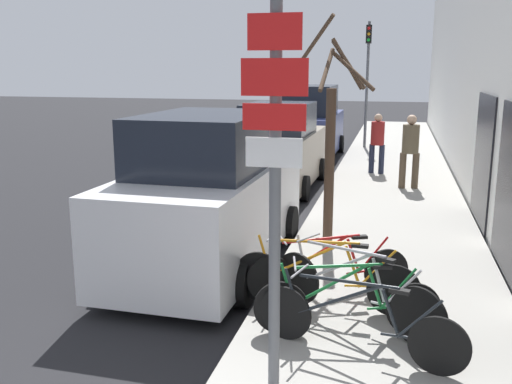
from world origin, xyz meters
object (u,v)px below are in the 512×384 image
Objects in this scene: signpost at (275,181)px; bicycle_3 at (324,279)px; parked_car_1 at (280,150)px; street_tree at (330,143)px; traffic_light at (368,68)px; bicycle_0 at (358,323)px; bicycle_2 at (353,291)px; bicycle_4 at (329,271)px; parked_car_0 at (210,197)px; pedestrian_near at (377,139)px; parked_car_2 at (310,126)px; pedestrian_far at (410,146)px; bicycle_1 at (347,304)px.

bicycle_3 is at bearing 83.36° from signpost.
street_tree is at bearing -68.84° from parked_car_1.
bicycle_0 is at bearing -87.06° from traffic_light.
bicycle_0 is 0.94× the size of bicycle_3.
bicycle_2 is (0.60, 1.58, -1.57)m from signpost.
parked_car_0 is (-2.00, 1.24, 0.58)m from bicycle_4.
bicycle_0 is at bearing -153.95° from bicycle_3.
parked_car_0 reaches higher than pedestrian_near.
bicycle_4 is 1.20× the size of pedestrian_near.
parked_car_2 reaches higher than pedestrian_far.
pedestrian_near is at bearing 39.92° from parked_car_1.
bicycle_4 is (0.25, 2.28, -1.60)m from signpost.
bicycle_3 is at bearing 37.30° from bicycle_0.
bicycle_3 is 15.01m from traffic_light.
bicycle_2 is at bearing -71.70° from parked_car_1.
bicycle_4 is at bearing 5.25° from bicycle_1.
traffic_light reaches higher than bicycle_0.
bicycle_4 is 0.41× the size of parked_car_0.
parked_car_1 is 2.60× the size of pedestrian_near.
bicycle_2 is 8.30m from parked_car_1.
parked_car_0 is at bearing 116.50° from signpost.
pedestrian_near is at bearing -53.69° from parked_car_2.
bicycle_2 is at bearing 69.31° from signpost.
pedestrian_near is (-0.20, 10.58, 0.60)m from bicycle_0.
parked_car_1 is (-2.42, 8.21, 0.48)m from bicycle_1.
parked_car_0 reaches higher than bicycle_2.
parked_car_2 is (-2.56, 13.85, 0.59)m from bicycle_0.
parked_car_1 is 3.04m from pedestrian_near.
parked_car_2 reaches higher than bicycle_2.
bicycle_0 is 8.78m from pedestrian_far.
bicycle_1 is (0.56, 1.27, -1.60)m from signpost.
traffic_light reaches higher than signpost.
parked_car_2 is at bearing -65.97° from pedestrian_far.
pedestrian_near is 2.04m from pedestrian_far.
traffic_light reaches higher than street_tree.
pedestrian_far is (1.12, 7.62, 0.65)m from bicycle_3.
pedestrian_near is at bearing 14.99° from bicycle_0.
bicycle_1 is 1.03× the size of bicycle_4.
bicycle_4 is at bearing 55.55° from bicycle_2.
traffic_light is (1.74, 2.06, 1.93)m from parked_car_2.
bicycle_1 is at bearing -149.94° from bicycle_3.
bicycle_4 is 14.67m from traffic_light.
bicycle_1 is at bearing 31.28° from bicycle_0.
bicycle_1 is at bearing 106.60° from pedestrian_near.
bicycle_0 is at bearing 49.07° from signpost.
signpost is 1.71× the size of bicycle_1.
signpost is at bearing 103.76° from pedestrian_near.
street_tree reaches higher than parked_car_1.
bicycle_2 is 15.36m from traffic_light.
signpost is at bearing 152.98° from bicycle_0.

